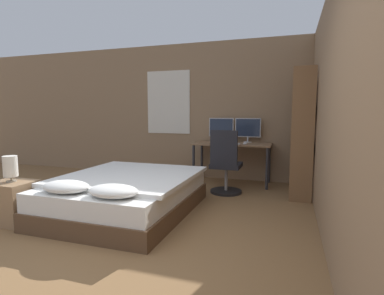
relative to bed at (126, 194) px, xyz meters
The scene contains 13 objects.
ground_plane 1.54m from the bed, 68.89° to the right, with size 20.00×20.00×0.00m, color brown.
wall_back 2.75m from the bed, 77.69° to the left, with size 12.00×0.08×2.70m.
wall_side_right 2.66m from the bed, ahead, with size 0.06×12.00×2.70m.
bed is the anchor object (origin of this frame).
nightstand 1.34m from the bed, 146.42° to the right, with size 0.49×0.41×0.50m.
bedside_lamp 1.41m from the bed, 146.42° to the right, with size 0.16×0.16×0.31m.
desk 2.35m from the bed, 63.89° to the left, with size 1.42×0.64×0.76m.
monitor_left 2.54m from the bed, 71.65° to the left, with size 0.48×0.16×0.46m.
monitor_right 2.73m from the bed, 60.95° to the left, with size 0.48×0.16×0.46m.
keyboard 2.18m from the bed, 61.34° to the left, with size 0.36×0.13×0.02m.
computer_mouse 2.32m from the bed, 55.37° to the left, with size 0.07×0.05×0.04m.
office_chair 1.70m from the bed, 51.47° to the left, with size 0.52×0.52×1.05m.
bookshelf 2.81m from the bed, 34.80° to the left, with size 0.32×0.91×1.98m.
Camera 1 is at (1.49, -1.97, 1.32)m, focal length 28.00 mm.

